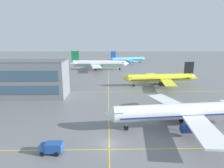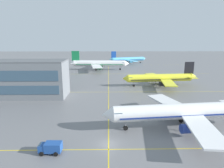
# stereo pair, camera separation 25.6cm
# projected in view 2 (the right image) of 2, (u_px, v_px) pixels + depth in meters

# --- Properties ---
(ground_plane) EXTENTS (600.00, 600.00, 0.00)m
(ground_plane) POSITION_uv_depth(u_px,v_px,m) (109.00, 144.00, 38.88)
(ground_plane) COLOR slate
(airliner_front_gate) EXTENTS (37.23, 31.94, 11.57)m
(airliner_front_gate) POSITION_uv_depth(u_px,v_px,m) (181.00, 112.00, 45.41)
(airliner_front_gate) COLOR white
(airliner_front_gate) RESTS_ON ground
(airliner_second_row) EXTENTS (34.30, 29.45, 10.66)m
(airliner_second_row) POSITION_uv_depth(u_px,v_px,m) (161.00, 78.00, 86.42)
(airliner_second_row) COLOR yellow
(airliner_second_row) RESTS_ON ground
(airliner_third_row) EXTENTS (41.02, 35.37, 12.76)m
(airliner_third_row) POSITION_uv_depth(u_px,v_px,m) (99.00, 64.00, 131.34)
(airliner_third_row) COLOR white
(airliner_third_row) RESTS_ON ground
(airliner_far_left_stand) EXTENTS (33.30, 28.45, 10.58)m
(airliner_far_left_stand) POSITION_uv_depth(u_px,v_px,m) (128.00, 59.00, 166.81)
(airliner_far_left_stand) COLOR #5BB7E5
(airliner_far_left_stand) RESTS_ON ground
(taxiway_markings) EXTENTS (123.17, 181.02, 0.01)m
(taxiway_markings) POSITION_uv_depth(u_px,v_px,m) (109.00, 81.00, 97.02)
(taxiway_markings) COLOR yellow
(taxiway_markings) RESTS_ON ground
(service_truck_red_van) EXTENTS (4.19, 2.29, 2.10)m
(service_truck_red_van) POSITION_uv_depth(u_px,v_px,m) (50.00, 147.00, 35.49)
(service_truck_red_van) COLOR #1E4793
(service_truck_red_van) RESTS_ON ground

